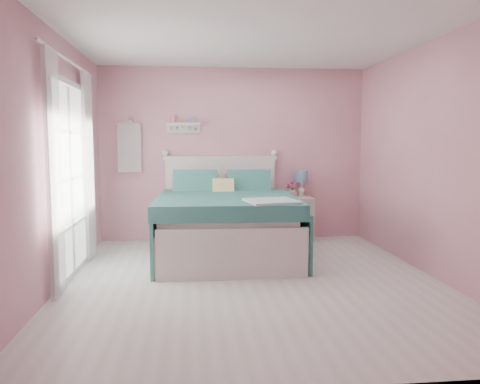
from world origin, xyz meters
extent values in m
plane|color=beige|center=(0.00, 0.00, 0.00)|extent=(4.50, 4.50, 0.00)
plane|color=#C27B8A|center=(0.00, 2.25, 1.30)|extent=(4.00, 0.00, 4.00)
plane|color=#C27B8A|center=(0.00, -2.25, 1.30)|extent=(4.00, 0.00, 4.00)
plane|color=#C27B8A|center=(-2.00, 0.00, 1.30)|extent=(0.00, 4.50, 4.50)
plane|color=#C27B8A|center=(2.00, 0.00, 1.30)|extent=(0.00, 4.50, 4.50)
plane|color=white|center=(0.00, 0.00, 2.60)|extent=(4.50, 4.50, 0.00)
cube|color=silver|center=(-0.21, 1.12, 0.23)|extent=(1.69, 2.18, 0.46)
cube|color=silver|center=(-0.21, 1.12, 0.54)|extent=(1.62, 2.12, 0.16)
cube|color=silver|center=(-0.21, 2.19, 0.61)|extent=(1.65, 0.07, 1.22)
cube|color=silver|center=(-0.21, 2.19, 1.25)|extent=(1.71, 0.09, 0.06)
cube|color=silver|center=(-0.21, 0.05, 0.28)|extent=(1.65, 0.06, 0.56)
cube|color=#327E74|center=(-0.21, 0.97, 0.71)|extent=(1.80, 1.93, 0.18)
cube|color=#CD859B|center=(-0.59, 1.87, 0.82)|extent=(0.69, 0.30, 0.43)
cube|color=#CD859B|center=(0.18, 1.87, 0.82)|extent=(0.69, 0.30, 0.43)
cube|color=#CCBC59|center=(-0.21, 1.59, 0.82)|extent=(0.31, 0.23, 0.31)
cube|color=beige|center=(0.93, 2.01, 0.33)|extent=(0.46, 0.43, 0.66)
cube|color=silver|center=(0.93, 1.80, 0.53)|extent=(0.40, 0.02, 0.16)
sphere|color=white|center=(0.93, 1.78, 0.53)|extent=(0.03, 0.03, 0.03)
cylinder|color=white|center=(1.02, 2.09, 0.67)|extent=(0.13, 0.13, 0.02)
cylinder|color=white|center=(1.02, 2.09, 0.78)|extent=(0.06, 0.06, 0.22)
cylinder|color=#6E8CB7|center=(1.02, 2.09, 0.97)|extent=(0.20, 0.20, 0.18)
imported|color=silver|center=(0.86, 2.00, 0.74)|extent=(0.17, 0.17, 0.15)
imported|color=pink|center=(0.85, 1.89, 0.71)|extent=(0.14, 0.14, 0.09)
sphere|color=#D5487D|center=(0.86, 2.00, 0.89)|extent=(0.06, 0.06, 0.06)
sphere|color=#D5487D|center=(0.90, 2.02, 0.85)|extent=(0.06, 0.06, 0.06)
sphere|color=#D5487D|center=(0.82, 2.01, 0.86)|extent=(0.06, 0.06, 0.06)
sphere|color=#D5487D|center=(0.88, 1.97, 0.83)|extent=(0.06, 0.06, 0.06)
sphere|color=#D5487D|center=(0.83, 1.98, 0.84)|extent=(0.06, 0.06, 0.06)
cube|color=silver|center=(-0.76, 2.17, 1.75)|extent=(0.50, 0.14, 0.04)
cube|color=silver|center=(-0.76, 2.23, 1.68)|extent=(0.50, 0.03, 0.12)
cylinder|color=#D18C99|center=(-0.91, 2.17, 1.82)|extent=(0.06, 0.06, 0.10)
cube|color=#6E8CB7|center=(-0.64, 2.17, 1.80)|extent=(0.08, 0.06, 0.07)
cube|color=white|center=(-1.55, 2.18, 1.40)|extent=(0.34, 0.03, 0.72)
cube|color=silver|center=(-1.97, 0.40, 2.13)|extent=(0.04, 1.32, 0.06)
cube|color=silver|center=(-1.97, 0.40, 0.03)|extent=(0.04, 1.32, 0.06)
cube|color=silver|center=(-1.97, -0.23, 1.05)|extent=(0.04, 0.06, 2.10)
cube|color=silver|center=(-1.97, 1.03, 1.05)|extent=(0.04, 0.06, 2.10)
cube|color=white|center=(-1.97, 0.40, 1.08)|extent=(0.02, 1.20, 2.04)
cube|color=white|center=(-1.92, -0.34, 1.18)|extent=(0.04, 0.40, 2.32)
cube|color=white|center=(-1.92, 1.14, 1.18)|extent=(0.04, 0.40, 2.32)
camera|label=1|loc=(-0.64, -4.87, 1.47)|focal=35.00mm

